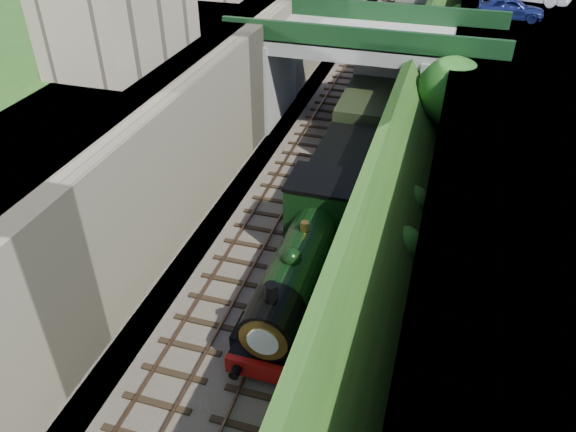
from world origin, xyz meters
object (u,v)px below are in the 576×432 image
object	(u,v)px
locomotive	(303,261)
car_blue	(511,8)
tree	(454,93)
road_bridge	(372,68)
tender	(342,177)

from	to	relation	value
locomotive	car_blue	bearing A→B (deg)	71.45
tree	road_bridge	bearing A→B (deg)	140.90
road_bridge	tender	world-z (taller)	road_bridge
road_bridge	locomotive	xyz separation A→B (m)	(0.26, -16.61, -2.18)
tree	tender	distance (m)	7.65
car_blue	locomotive	distance (m)	23.48
locomotive	tender	size ratio (longest dim) A/B	1.70
car_blue	tender	distance (m)	16.97
car_blue	locomotive	bearing A→B (deg)	160.99
tree	car_blue	size ratio (longest dim) A/B	1.65
tender	car_blue	bearing A→B (deg)	63.10
road_bridge	locomotive	size ratio (longest dim) A/B	1.56
car_blue	locomotive	size ratio (longest dim) A/B	0.39
tree	tender	size ratio (longest dim) A/B	1.10
locomotive	tender	bearing A→B (deg)	90.00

